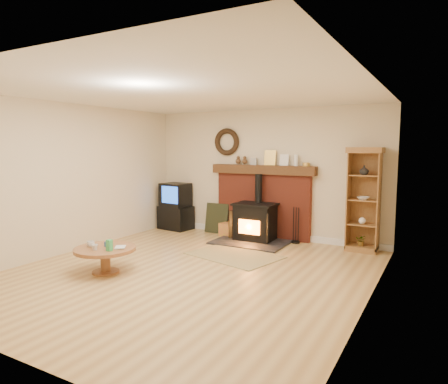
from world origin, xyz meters
The scene contains 11 objects.
ground centered at (0.00, 0.00, 0.00)m, with size 5.50×5.50×0.00m, color #AC8147.
room_shell centered at (-0.02, 0.09, 1.72)m, with size 5.02×5.52×2.61m.
chimney_breast centered at (0.00, 2.67, 0.80)m, with size 2.20×0.22×1.78m.
wood_stove centered at (0.00, 2.27, 0.37)m, with size 1.40×1.00×1.31m.
area_rug centered at (0.15, 1.14, 0.01)m, with size 1.48×1.02×0.01m, color brown.
tv_unit centered at (-2.04, 2.47, 0.50)m, with size 0.76×0.57×1.04m.
curio_cabinet centered at (1.99, 2.55, 0.92)m, with size 0.59×0.43×1.84m.
firelog_box centered at (-0.60, 2.40, 0.14)m, with size 0.43×0.27×0.27m, color #B4C01D.
leaning_painting centered at (-1.02, 2.55, 0.32)m, with size 0.53×0.03×0.64m, color black.
fire_tools centered at (0.77, 2.50, 0.13)m, with size 0.16×0.16×0.70m.
coffee_table centered at (-1.08, -0.61, 0.31)m, with size 0.89×0.89×0.54m.
Camera 1 is at (3.24, -4.75, 1.85)m, focal length 32.00 mm.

